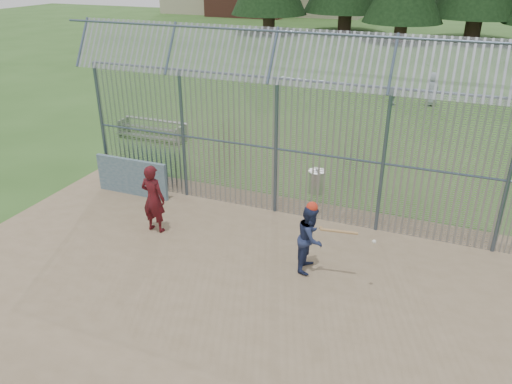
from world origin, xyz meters
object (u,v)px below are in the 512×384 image
at_px(trash_can, 317,181).
at_px(bleacher, 152,129).
at_px(dugout_wall, 132,177).
at_px(batter, 310,238).
at_px(onlooker, 153,199).

bearing_deg(trash_can, bleacher, 161.97).
bearing_deg(dugout_wall, batter, -16.77).
height_order(batter, onlooker, onlooker).
xyz_separation_m(batter, trash_can, (-1.04, 4.33, -0.48)).
xyz_separation_m(batter, onlooker, (-4.49, 0.21, 0.13)).
bearing_deg(trash_can, dugout_wall, -156.03).
distance_m(batter, trash_can, 4.48).
xyz_separation_m(onlooker, trash_can, (3.46, 4.12, -0.61)).
relative_size(dugout_wall, batter, 1.49).
bearing_deg(bleacher, batter, -37.79).
relative_size(onlooker, bleacher, 0.65).
xyz_separation_m(onlooker, bleacher, (-4.37, 6.66, -0.58)).
bearing_deg(batter, onlooker, 85.38).
xyz_separation_m(dugout_wall, onlooker, (1.93, -1.72, 0.37)).
relative_size(dugout_wall, onlooker, 1.29).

